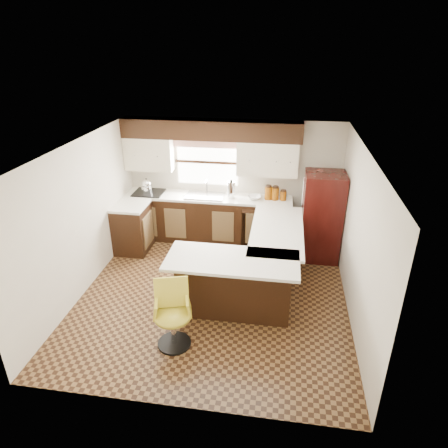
% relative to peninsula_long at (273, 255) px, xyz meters
% --- Properties ---
extents(floor, '(4.40, 4.40, 0.00)m').
position_rel_peninsula_long_xyz_m(floor, '(-0.90, -0.62, -0.45)').
color(floor, '#49301A').
rests_on(floor, ground).
extents(ceiling, '(4.40, 4.40, 0.00)m').
position_rel_peninsula_long_xyz_m(ceiling, '(-0.90, -0.62, 1.95)').
color(ceiling, silver).
rests_on(ceiling, wall_back).
extents(wall_back, '(4.40, 0.00, 4.40)m').
position_rel_peninsula_long_xyz_m(wall_back, '(-0.90, 1.58, 0.75)').
color(wall_back, beige).
rests_on(wall_back, floor).
extents(wall_front, '(4.40, 0.00, 4.40)m').
position_rel_peninsula_long_xyz_m(wall_front, '(-0.90, -2.83, 0.75)').
color(wall_front, beige).
rests_on(wall_front, floor).
extents(wall_left, '(0.00, 4.40, 4.40)m').
position_rel_peninsula_long_xyz_m(wall_left, '(-3.00, -0.62, 0.75)').
color(wall_left, beige).
rests_on(wall_left, floor).
extents(wall_right, '(0.00, 4.40, 4.40)m').
position_rel_peninsula_long_xyz_m(wall_right, '(1.20, -0.62, 0.75)').
color(wall_right, beige).
rests_on(wall_right, floor).
extents(base_cab_back, '(3.30, 0.60, 0.90)m').
position_rel_peninsula_long_xyz_m(base_cab_back, '(-1.35, 1.28, 0.00)').
color(base_cab_back, black).
rests_on(base_cab_back, floor).
extents(base_cab_left, '(0.60, 0.70, 0.90)m').
position_rel_peninsula_long_xyz_m(base_cab_left, '(-2.70, 0.62, 0.00)').
color(base_cab_left, black).
rests_on(base_cab_left, floor).
extents(counter_back, '(3.30, 0.60, 0.04)m').
position_rel_peninsula_long_xyz_m(counter_back, '(-1.35, 1.28, 0.47)').
color(counter_back, silver).
rests_on(counter_back, base_cab_back).
extents(counter_left, '(0.60, 0.70, 0.04)m').
position_rel_peninsula_long_xyz_m(counter_left, '(-2.70, 0.62, 0.47)').
color(counter_left, silver).
rests_on(counter_left, base_cab_left).
extents(soffit, '(3.40, 0.35, 0.36)m').
position_rel_peninsula_long_xyz_m(soffit, '(-1.30, 1.40, 1.77)').
color(soffit, black).
rests_on(soffit, wall_back).
extents(upper_cab_left, '(0.94, 0.35, 0.64)m').
position_rel_peninsula_long_xyz_m(upper_cab_left, '(-2.52, 1.40, 1.27)').
color(upper_cab_left, beige).
rests_on(upper_cab_left, wall_back).
extents(upper_cab_right, '(1.14, 0.35, 0.64)m').
position_rel_peninsula_long_xyz_m(upper_cab_right, '(-0.22, 1.40, 1.27)').
color(upper_cab_right, beige).
rests_on(upper_cab_right, wall_back).
extents(window_pane, '(1.20, 0.02, 0.90)m').
position_rel_peninsula_long_xyz_m(window_pane, '(-1.40, 1.56, 1.10)').
color(window_pane, white).
rests_on(window_pane, wall_back).
extents(valance, '(1.30, 0.06, 0.18)m').
position_rel_peninsula_long_xyz_m(valance, '(-1.40, 1.52, 1.49)').
color(valance, '#D19B93').
rests_on(valance, wall_back).
extents(sink, '(0.75, 0.45, 0.03)m').
position_rel_peninsula_long_xyz_m(sink, '(-1.40, 1.25, 0.51)').
color(sink, '#B2B2B7').
rests_on(sink, counter_back).
extents(dishwasher, '(0.58, 0.03, 0.78)m').
position_rel_peninsula_long_xyz_m(dishwasher, '(-0.35, 0.99, -0.02)').
color(dishwasher, black).
rests_on(dishwasher, floor).
extents(cooktop, '(0.58, 0.50, 0.02)m').
position_rel_peninsula_long_xyz_m(cooktop, '(-2.55, 1.25, 0.51)').
color(cooktop, black).
rests_on(cooktop, counter_back).
extents(peninsula_long, '(0.60, 1.95, 0.90)m').
position_rel_peninsula_long_xyz_m(peninsula_long, '(0.00, 0.00, 0.00)').
color(peninsula_long, black).
rests_on(peninsula_long, floor).
extents(peninsula_return, '(1.65, 0.60, 0.90)m').
position_rel_peninsula_long_xyz_m(peninsula_return, '(-0.53, -0.97, 0.00)').
color(peninsula_return, black).
rests_on(peninsula_return, floor).
extents(counter_pen_long, '(0.84, 1.95, 0.04)m').
position_rel_peninsula_long_xyz_m(counter_pen_long, '(0.05, 0.00, 0.47)').
color(counter_pen_long, silver).
rests_on(counter_pen_long, peninsula_long).
extents(counter_pen_return, '(1.89, 0.84, 0.04)m').
position_rel_peninsula_long_xyz_m(counter_pen_return, '(-0.55, -1.06, 0.47)').
color(counter_pen_return, silver).
rests_on(counter_pen_return, peninsula_return).
extents(refrigerator, '(0.70, 0.68, 1.64)m').
position_rel_peninsula_long_xyz_m(refrigerator, '(0.83, 0.90, 0.37)').
color(refrigerator, black).
rests_on(refrigerator, floor).
extents(bar_chair, '(0.61, 0.61, 0.93)m').
position_rel_peninsula_long_xyz_m(bar_chair, '(-1.23, -1.85, 0.01)').
color(bar_chair, gold).
rests_on(bar_chair, floor).
extents(kettle, '(0.21, 0.21, 0.29)m').
position_rel_peninsula_long_xyz_m(kettle, '(-2.58, 1.26, 0.66)').
color(kettle, silver).
rests_on(kettle, cooktop).
extents(percolator, '(0.15, 0.15, 0.32)m').
position_rel_peninsula_long_xyz_m(percolator, '(-0.89, 1.28, 0.66)').
color(percolator, silver).
rests_on(percolator, counter_back).
extents(mixing_bowl, '(0.31, 0.31, 0.06)m').
position_rel_peninsula_long_xyz_m(mixing_bowl, '(-0.44, 1.28, 0.53)').
color(mixing_bowl, white).
rests_on(mixing_bowl, counter_back).
extents(canister_large, '(0.14, 0.14, 0.25)m').
position_rel_peninsula_long_xyz_m(canister_large, '(-0.17, 1.30, 0.62)').
color(canister_large, '#834206').
rests_on(canister_large, counter_back).
extents(canister_med, '(0.14, 0.14, 0.24)m').
position_rel_peninsula_long_xyz_m(canister_med, '(-0.04, 1.30, 0.62)').
color(canister_med, '#834206').
rests_on(canister_med, counter_back).
extents(canister_small, '(0.12, 0.12, 0.18)m').
position_rel_peninsula_long_xyz_m(canister_small, '(0.11, 1.30, 0.58)').
color(canister_small, '#834206').
rests_on(canister_small, counter_back).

